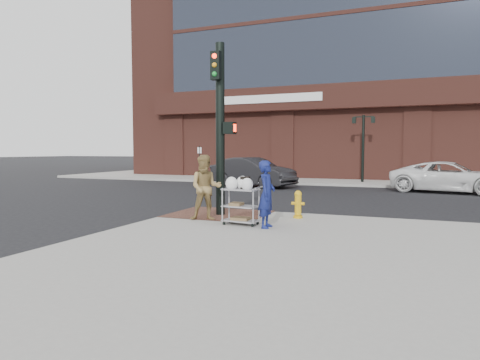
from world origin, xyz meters
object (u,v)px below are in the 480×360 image
at_px(woman_blue, 267,194).
at_px(fire_hydrant, 298,204).
at_px(sedan_dark, 252,172).
at_px(minivan_white, 450,177).
at_px(utility_cart, 241,203).
at_px(traffic_signal_pole, 221,124).
at_px(lamp_post, 363,141).
at_px(pedestrian_tan, 206,188).

relative_size(woman_blue, fire_hydrant, 2.12).
height_order(sedan_dark, minivan_white, sedan_dark).
bearing_deg(utility_cart, sedan_dark, 108.88).
bearing_deg(utility_cart, traffic_signal_pole, 131.24).
height_order(lamp_post, woman_blue, lamp_post).
distance_m(lamp_post, sedan_dark, 7.13).
bearing_deg(minivan_white, sedan_dark, 103.55).
distance_m(woman_blue, utility_cart, 0.81).
bearing_deg(woman_blue, pedestrian_tan, 72.27).
bearing_deg(woman_blue, lamp_post, -5.46).
xyz_separation_m(traffic_signal_pole, fire_hydrant, (2.26, 0.27, -2.28)).
bearing_deg(fire_hydrant, woman_blue, -101.33).
bearing_deg(lamp_post, fire_hydrant, -90.81).
xyz_separation_m(woman_blue, pedestrian_tan, (-1.91, 0.48, 0.06)).
height_order(minivan_white, fire_hydrant, minivan_white).
xyz_separation_m(lamp_post, fire_hydrant, (-0.21, -14.96, -2.07)).
bearing_deg(lamp_post, traffic_signal_pole, -99.24).
height_order(sedan_dark, fire_hydrant, sedan_dark).
relative_size(pedestrian_tan, fire_hydrant, 2.28).
bearing_deg(lamp_post, utility_cart, -94.52).
bearing_deg(lamp_post, pedestrian_tan, -98.65).
height_order(traffic_signal_pole, utility_cart, traffic_signal_pole).
height_order(lamp_post, fire_hydrant, lamp_post).
xyz_separation_m(lamp_post, traffic_signal_pole, (-2.48, -15.23, 0.21)).
height_order(lamp_post, utility_cart, lamp_post).
bearing_deg(sedan_dark, lamp_post, -37.88).
xyz_separation_m(woman_blue, minivan_white, (5.05, 13.04, -0.23)).
distance_m(lamp_post, utility_cart, 16.72).
height_order(woman_blue, pedestrian_tan, pedestrian_tan).
distance_m(traffic_signal_pole, woman_blue, 3.05).
height_order(woman_blue, sedan_dark, woman_blue).
height_order(traffic_signal_pole, sedan_dark, traffic_signal_pole).
bearing_deg(woman_blue, minivan_white, -24.69).
distance_m(sedan_dark, utility_cart, 13.21).
distance_m(minivan_white, utility_cart, 14.13).
xyz_separation_m(pedestrian_tan, sedan_dark, (-3.11, 12.16, -0.22)).
distance_m(pedestrian_tan, minivan_white, 14.36).
bearing_deg(utility_cart, lamp_post, 85.48).
relative_size(lamp_post, minivan_white, 0.74).
bearing_deg(lamp_post, woman_blue, -91.93).
bearing_deg(pedestrian_tan, utility_cart, -39.57).
xyz_separation_m(traffic_signal_pole, minivan_white, (6.96, 11.56, -2.08)).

